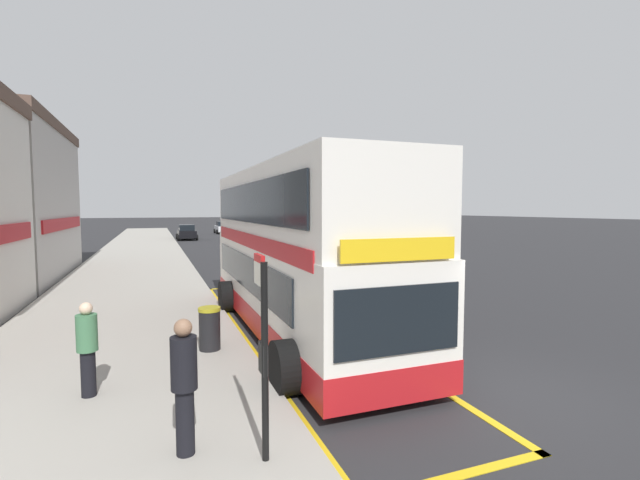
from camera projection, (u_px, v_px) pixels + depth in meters
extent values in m
plane|color=#28282B|center=(229.00, 247.00, 37.92)|extent=(260.00, 260.00, 0.00)
cube|color=#A39E93|center=(141.00, 249.00, 35.44)|extent=(6.00, 76.00, 0.14)
cube|color=white|center=(296.00, 282.00, 11.97)|extent=(2.53, 10.73, 2.30)
cube|color=white|center=(295.00, 205.00, 11.81)|extent=(2.51, 10.51, 1.90)
cube|color=red|center=(296.00, 313.00, 12.03)|extent=(2.55, 10.75, 0.60)
cube|color=#B2191E|center=(296.00, 239.00, 11.88)|extent=(2.56, 9.87, 0.36)
cube|color=black|center=(246.00, 272.00, 11.86)|extent=(0.04, 8.58, 0.90)
cube|color=black|center=(248.00, 203.00, 11.36)|extent=(0.04, 9.44, 1.00)
cube|color=black|center=(399.00, 320.00, 6.93)|extent=(2.23, 0.04, 1.10)
cube|color=yellow|center=(400.00, 250.00, 6.85)|extent=(2.03, 0.04, 0.36)
cylinder|color=black|center=(289.00, 367.00, 7.95)|extent=(0.56, 1.00, 1.00)
cylinder|color=black|center=(417.00, 350.00, 8.91)|extent=(0.56, 1.00, 1.00)
cylinder|color=black|center=(229.00, 296.00, 14.30)|extent=(0.56, 1.00, 1.00)
cylinder|color=black|center=(307.00, 291.00, 15.26)|extent=(0.56, 1.00, 1.00)
cube|color=gold|center=(242.00, 335.00, 11.63)|extent=(0.16, 14.31, 0.01)
cube|color=gold|center=(339.00, 325.00, 12.62)|extent=(0.16, 14.31, 0.01)
cube|color=gold|center=(459.00, 476.00, 5.53)|extent=(2.95, 0.16, 0.01)
cube|color=gold|center=(243.00, 287.00, 18.73)|extent=(2.95, 0.16, 0.01)
cylinder|color=black|center=(265.00, 362.00, 5.55)|extent=(0.09, 0.09, 2.56)
cube|color=silver|center=(259.00, 274.00, 5.71)|extent=(0.05, 0.42, 0.30)
cube|color=red|center=(259.00, 258.00, 5.69)|extent=(0.05, 0.42, 0.10)
cube|color=black|center=(263.00, 358.00, 5.64)|extent=(0.06, 0.28, 0.40)
cube|color=#B2191E|center=(64.00, 224.00, 21.71)|extent=(0.08, 9.29, 0.56)
cube|color=black|center=(187.00, 234.00, 46.81)|extent=(1.76, 4.20, 0.72)
cube|color=black|center=(187.00, 227.00, 46.67)|extent=(1.52, 1.90, 0.60)
cylinder|color=black|center=(177.00, 236.00, 47.72)|extent=(0.22, 0.60, 0.60)
cylinder|color=black|center=(195.00, 236.00, 48.38)|extent=(0.22, 0.60, 0.60)
cylinder|color=black|center=(178.00, 238.00, 45.29)|extent=(0.22, 0.60, 0.60)
cylinder|color=black|center=(197.00, 238.00, 45.95)|extent=(0.22, 0.60, 0.60)
cube|color=silver|center=(223.00, 229.00, 58.35)|extent=(1.76, 4.20, 0.72)
cube|color=black|center=(223.00, 224.00, 58.21)|extent=(1.52, 1.90, 0.60)
cylinder|color=black|center=(215.00, 231.00, 59.26)|extent=(0.22, 0.60, 0.60)
cylinder|color=black|center=(229.00, 231.00, 59.92)|extent=(0.22, 0.60, 0.60)
cylinder|color=black|center=(217.00, 232.00, 56.83)|extent=(0.22, 0.60, 0.60)
cylinder|color=black|center=(232.00, 232.00, 57.49)|extent=(0.22, 0.60, 0.60)
cube|color=navy|center=(306.00, 251.00, 27.56)|extent=(1.76, 4.20, 0.72)
cube|color=black|center=(306.00, 241.00, 27.42)|extent=(1.52, 1.90, 0.60)
cylinder|color=black|center=(286.00, 256.00, 28.47)|extent=(0.22, 0.60, 0.60)
cylinder|color=black|center=(313.00, 254.00, 29.13)|extent=(0.22, 0.60, 0.60)
cylinder|color=black|center=(298.00, 260.00, 26.04)|extent=(0.22, 0.60, 0.60)
cylinder|color=black|center=(327.00, 259.00, 26.70)|extent=(0.22, 0.60, 0.60)
cube|color=navy|center=(286.00, 239.00, 38.71)|extent=(1.76, 4.20, 0.72)
cube|color=black|center=(286.00, 231.00, 38.57)|extent=(1.52, 1.90, 0.60)
cylinder|color=black|center=(272.00, 242.00, 39.62)|extent=(0.22, 0.60, 0.60)
cylinder|color=black|center=(291.00, 242.00, 40.28)|extent=(0.22, 0.60, 0.60)
cylinder|color=black|center=(279.00, 244.00, 37.19)|extent=(0.22, 0.60, 0.60)
cylinder|color=black|center=(300.00, 244.00, 37.85)|extent=(0.22, 0.60, 0.60)
cylinder|color=black|center=(185.00, 421.00, 5.75)|extent=(0.24, 0.24, 0.88)
cylinder|color=black|center=(184.00, 363.00, 5.69)|extent=(0.34, 0.34, 0.69)
sphere|color=#8C664C|center=(183.00, 328.00, 5.66)|extent=(0.23, 0.23, 0.23)
cylinder|color=black|center=(88.00, 373.00, 7.53)|extent=(0.24, 0.24, 0.79)
cylinder|color=#3F724C|center=(87.00, 333.00, 7.48)|extent=(0.34, 0.34, 0.63)
sphere|color=beige|center=(86.00, 308.00, 7.45)|extent=(0.21, 0.21, 0.21)
cylinder|color=black|center=(210.00, 330.00, 10.01)|extent=(0.48, 0.48, 0.89)
cylinder|color=#A5991E|center=(209.00, 309.00, 9.98)|extent=(0.50, 0.50, 0.08)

